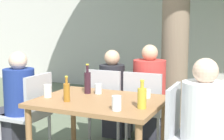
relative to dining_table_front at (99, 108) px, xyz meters
The scene contains 17 objects.
cafe_building_wall 3.97m from the dining_table_front, 90.00° to the left, with size 10.00×0.08×2.80m.
dining_table_front is the anchor object (origin of this frame).
patio_chair_0 0.85m from the dining_table_front, behind, with size 0.44×0.44×0.92m.
patio_chair_1 0.85m from the dining_table_front, ahead, with size 0.44×0.44×0.92m.
patio_chair_2 0.74m from the dining_table_front, 109.22° to the left, with size 0.44×0.44×0.92m.
patio_chair_3 0.74m from the dining_table_front, 70.78° to the left, with size 0.44×0.44×0.92m.
person_seated_0 1.09m from the dining_table_front, behind, with size 0.57×0.34×1.16m.
person_seated_1 1.08m from the dining_table_front, ahead, with size 0.59×0.38×1.18m.
person_seated_2 0.98m from the dining_table_front, 104.45° to the left, with size 0.32×0.56×1.14m.
person_seated_3 0.96m from the dining_table_front, 75.34° to the left, with size 0.39×0.59×1.22m.
amber_bottle_0 0.36m from the dining_table_front, 141.62° to the right, with size 0.06×0.06×0.25m.
wine_bottle_1 0.37m from the dining_table_front, 140.68° to the left, with size 0.07×0.07×0.31m.
oil_cruet_2 0.53m from the dining_table_front, 16.41° to the right, with size 0.08×0.08×0.25m.
drinking_glass_0 0.29m from the dining_table_front, 119.09° to the left, with size 0.07×0.07×0.11m.
drinking_glass_1 0.49m from the dining_table_front, 32.50° to the left, with size 0.08×0.08×0.08m.
drinking_glass_2 0.45m from the dining_table_front, 43.48° to the right, with size 0.08×0.08×0.13m.
drinking_glass_3 0.55m from the dining_table_front, 166.20° to the right, with size 0.08×0.08×0.13m.
Camera 1 is at (1.32, -2.65, 1.45)m, focal length 50.00 mm.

